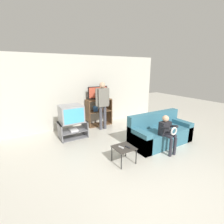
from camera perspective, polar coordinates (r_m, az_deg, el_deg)
name	(u,v)px	position (r m, az deg, el deg)	size (l,w,h in m)	color
ground_plane	(162,182)	(3.56, 17.29, -22.57)	(18.00, 18.00, 0.00)	beige
wall_back	(85,91)	(6.19, -9.53, 7.13)	(6.40, 0.06, 2.60)	beige
tv_stand	(73,130)	(5.32, -13.57, -6.02)	(0.84, 0.57, 0.52)	slate
television_main	(71,114)	(5.15, -14.16, -0.59)	(0.68, 0.61, 0.52)	#9E9EA3
media_shelf	(99,112)	(6.25, -4.66, 0.03)	(0.95, 0.43, 1.01)	brown
television_flat	(98,93)	(6.12, -4.98, 6.61)	(0.78, 0.20, 0.48)	black
snack_table	(124,149)	(3.84, 4.20, -12.83)	(0.45, 0.45, 0.38)	#38332D
remote_control_black	(127,147)	(3.81, 5.46, -12.13)	(0.04, 0.14, 0.02)	#232328
remote_control_white	(121,147)	(3.79, 3.18, -12.27)	(0.04, 0.14, 0.02)	silver
couch	(160,133)	(4.98, 16.41, -7.13)	(1.86, 0.81, 0.87)	teal
person_standing_adult	(103,101)	(5.67, -3.34, 3.81)	(0.53, 0.20, 1.69)	#4C4C56
person_seated_child	(167,131)	(4.40, 18.86, -6.27)	(0.33, 0.43, 0.98)	#2D2D38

